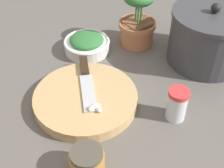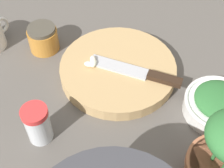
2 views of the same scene
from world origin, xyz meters
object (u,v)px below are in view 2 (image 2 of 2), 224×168
at_px(chef_knife, 140,73).
at_px(honey_jar, 43,38).
at_px(garlic_cloves, 92,62).
at_px(herb_bowl, 219,104).
at_px(spice_jar, 38,124).
at_px(cutting_board, 118,69).
at_px(potted_herb, 223,163).

bearing_deg(chef_knife, honey_jar, 84.79).
relative_size(garlic_cloves, herb_bowl, 0.25).
distance_m(herb_bowl, spice_jar, 0.38).
xyz_separation_m(cutting_board, herb_bowl, (-0.23, 0.06, 0.01)).
height_order(honey_jar, potted_herb, potted_herb).
bearing_deg(spice_jar, cutting_board, -119.33).
distance_m(herb_bowl, potted_herb, 0.18).
bearing_deg(spice_jar, chef_knife, -132.18).
bearing_deg(honey_jar, cutting_board, 167.52).
relative_size(herb_bowl, honey_jar, 1.95).
xyz_separation_m(cutting_board, chef_knife, (-0.06, 0.02, 0.02)).
height_order(chef_knife, garlic_cloves, garlic_cloves).
bearing_deg(cutting_board, spice_jar, 60.67).
bearing_deg(garlic_cloves, honey_jar, -21.62).
bearing_deg(potted_herb, spice_jar, -3.88).
xyz_separation_m(herb_bowl, spice_jar, (0.35, 0.15, 0.02)).
xyz_separation_m(garlic_cloves, herb_bowl, (-0.30, 0.05, -0.01)).
bearing_deg(spice_jar, garlic_cloves, -106.05).
xyz_separation_m(spice_jar, potted_herb, (-0.35, 0.02, 0.04)).
height_order(herb_bowl, potted_herb, potted_herb).
relative_size(garlic_cloves, honey_jar, 0.49).
relative_size(chef_knife, garlic_cloves, 5.98).
relative_size(chef_knife, spice_jar, 2.47).
distance_m(chef_knife, honey_jar, 0.27).
distance_m(garlic_cloves, potted_herb, 0.37).
distance_m(chef_knife, potted_herb, 0.28).
distance_m(chef_knife, garlic_cloves, 0.12).
bearing_deg(herb_bowl, garlic_cloves, -9.46).
relative_size(cutting_board, herb_bowl, 1.87).
distance_m(chef_knife, herb_bowl, 0.18).
height_order(cutting_board, chef_knife, chef_knife).
bearing_deg(chef_knife, garlic_cloves, 96.02).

